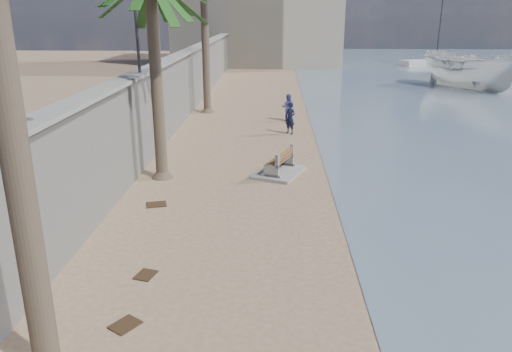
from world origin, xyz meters
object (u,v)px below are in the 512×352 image
object	(u,v)px
bench_far	(279,164)
sailboat_west	(436,62)
yacht_near	(507,71)
person_a	(290,116)
person_b	(288,106)
boat_cruiser	(471,68)
yacht_far	(454,69)

from	to	relation	value
bench_far	sailboat_west	size ratio (longest dim) A/B	0.23
bench_far	yacht_near	xyz separation A→B (m)	(21.84, 31.03, -0.04)
person_a	person_b	xyz separation A→B (m)	(-0.04, 3.10, -0.08)
person_b	yacht_near	size ratio (longest dim) A/B	0.18
person_a	boat_cruiser	distance (m)	21.20
boat_cruiser	sailboat_west	bearing A→B (deg)	50.68
person_b	sailboat_west	distance (m)	34.76
yacht_near	sailboat_west	xyz separation A→B (m)	(-4.09, 8.70, -0.03)
yacht_far	sailboat_west	xyz separation A→B (m)	(0.18, 6.65, -0.03)
person_b	sailboat_west	size ratio (longest dim) A/B	0.15
person_b	sailboat_west	bearing A→B (deg)	-111.00
boat_cruiser	person_a	bearing A→B (deg)	-163.14
person_a	yacht_near	xyz separation A→B (m)	(21.27, 24.59, -0.56)
bench_far	person_b	distance (m)	9.56
bench_far	person_a	world-z (taller)	person_a
yacht_far	yacht_near	bearing A→B (deg)	-110.44
person_b	boat_cruiser	bearing A→B (deg)	-130.50
sailboat_west	person_a	bearing A→B (deg)	-117.30
yacht_far	person_b	bearing A→B (deg)	149.31
bench_far	boat_cruiser	size ratio (longest dim) A/B	0.64
yacht_near	person_a	bearing A→B (deg)	158.26
bench_far	boat_cruiser	distance (m)	26.62
person_b	boat_cruiser	world-z (taller)	boat_cruiser
sailboat_west	boat_cruiser	bearing A→B (deg)	-98.95
yacht_near	person_b	bearing A→B (deg)	154.36
sailboat_west	person_b	bearing A→B (deg)	-119.70
bench_far	yacht_far	xyz separation A→B (m)	(17.57, 33.08, -0.04)
bench_far	sailboat_west	world-z (taller)	sailboat_west
yacht_near	yacht_far	bearing A→B (deg)	83.47
person_a	sailboat_west	xyz separation A→B (m)	(17.18, 33.29, -0.58)
person_b	boat_cruiser	xyz separation A→B (m)	(14.43, 12.45, 0.75)
yacht_far	sailboat_west	world-z (taller)	sailboat_west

